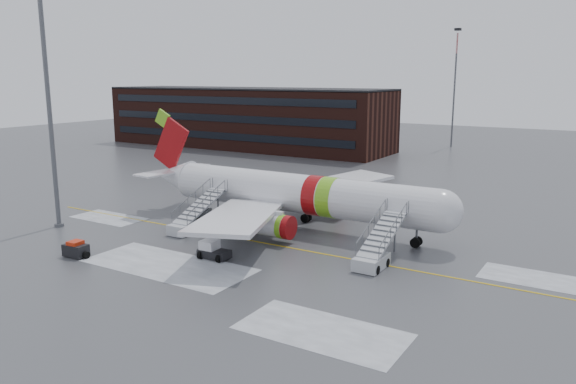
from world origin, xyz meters
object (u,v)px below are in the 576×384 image
Objects in this scene: airstair_aft at (191,221)px; uld_container at (201,219)px; light_mast_near at (46,77)px; airliner at (290,193)px; baggage_tractor at (76,250)px; pushback_tug at (213,250)px; airstair_fwd at (375,253)px.

airstair_aft reaches higher than uld_container.
light_mast_near reaches higher than uld_container.
light_mast_near is at bearing -150.58° from uld_container.
airstair_aft is at bearing -138.07° from airliner.
baggage_tractor is at bearing -105.81° from airstair_aft.
light_mast_near is (-19.45, -0.20, 14.02)m from pushback_tug.
airstair_fwd is 19.07m from airstair_aft.
airliner reaches higher than airstair_aft.
light_mast_near reaches higher than airstair_fwd.
airstair_aft is 2.90× the size of pushback_tug.
airstair_aft is (-19.07, 0.00, 0.00)m from airstair_fwd.
airliner reaches higher than pushback_tug.
uld_container is at bearing 135.37° from pushback_tug.
airliner is 4.55× the size of airstair_fwd.
uld_container is (-0.04, 1.64, -0.19)m from airstair_aft.
airliner is 10.06m from airstair_aft.
airstair_aft is at bearing 142.91° from pushback_tug.
airliner reaches higher than airstair_fwd.
airliner is at bearing 31.09° from light_mast_near.
airstair_fwd is 24.66m from baggage_tractor.
light_mast_near reaches higher than airliner.
airstair_aft is 2.85× the size of uld_container.
light_mast_near is (-12.50, -7.05, 13.81)m from uld_container.
light_mast_near is at bearing -148.91° from airliner.
airstair_fwd is 2.90× the size of pushback_tug.
airliner is 1.23× the size of light_mast_near.
light_mast_near reaches higher than baggage_tractor.
airstair_fwd is at bearing -4.89° from uld_container.
airstair_fwd is at bearing 23.21° from pushback_tug.
airliner is 13.69m from airstair_fwd.
uld_container is (-7.32, -4.90, -2.55)m from airliner.
pushback_tug is (6.90, -5.22, -0.41)m from airstair_aft.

